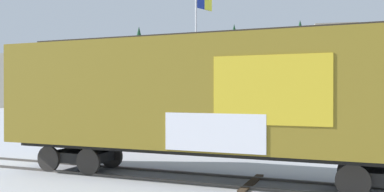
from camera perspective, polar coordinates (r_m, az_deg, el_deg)
ground_plane at (r=13.44m, az=4.31°, el=-11.71°), size 260.00×260.00×0.00m
track at (r=13.84m, az=-0.74°, el=-11.19°), size 60.02×3.11×0.08m
freight_car at (r=13.24m, az=2.77°, el=0.05°), size 14.61×3.11×4.78m
flagpole at (r=25.84m, az=0.99°, el=7.14°), size 0.63×1.59×9.15m
hillside at (r=79.24m, az=18.09°, el=2.07°), size 121.02×41.10×14.75m
parked_car_red at (r=21.62m, az=-6.20°, el=-4.90°), size 4.65×2.33×1.57m
parked_car_black at (r=20.00m, az=10.24°, el=-5.24°), size 4.82×2.54×1.66m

